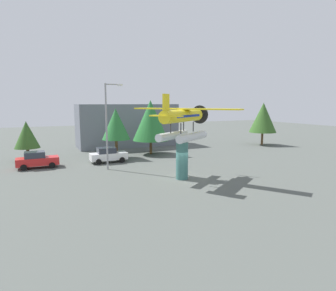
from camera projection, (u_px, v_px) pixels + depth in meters
ground_plane at (182, 179)px, 26.40m from camera, size 140.00×140.00×0.00m
display_pedestal at (182, 160)px, 26.14m from camera, size 1.10×1.10×3.57m
floatplane_monument at (183, 121)px, 25.75m from camera, size 7.11×9.21×4.00m
car_near_red at (37, 160)px, 30.77m from camera, size 4.20×2.02×1.76m
car_mid_white at (108, 155)px, 33.67m from camera, size 4.20×2.02×1.76m
streetlight_primary at (108, 121)px, 29.56m from camera, size 1.84×0.28×8.82m
storefront_building at (128, 125)px, 46.36m from camera, size 15.56×5.53×6.67m
tree_west at (27, 135)px, 34.23m from camera, size 2.88×2.88×4.74m
tree_east at (116, 124)px, 35.75m from camera, size 3.45×3.45×6.21m
tree_center_back at (151, 120)px, 38.62m from camera, size 4.81×4.81×7.23m
tree_far_east at (263, 118)px, 47.30m from camera, size 4.35×4.35×6.92m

